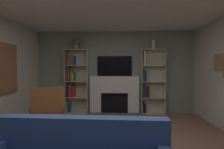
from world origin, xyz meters
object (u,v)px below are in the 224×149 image
object	(u,v)px
fireplace	(114,94)
bookshelf_right	(150,82)
vase_with_flowers	(153,44)
tv	(115,66)
armchair	(47,108)
bookshelf_left	(74,81)
potted_plant	(76,43)

from	to	relation	value
fireplace	bookshelf_right	xyz separation A→B (m)	(1.08, 0.01, 0.36)
fireplace	vase_with_flowers	size ratio (longest dim) A/B	3.65
tv	armchair	size ratio (longest dim) A/B	1.07
bookshelf_left	armchair	size ratio (longest dim) A/B	1.98
fireplace	vase_with_flowers	world-z (taller)	vase_with_flowers
tv	vase_with_flowers	size ratio (longest dim) A/B	2.43
bookshelf_right	potted_plant	xyz separation A→B (m)	(-2.25, -0.06, 1.21)
potted_plant	armchair	size ratio (longest dim) A/B	0.38
vase_with_flowers	potted_plant	bearing A→B (deg)	179.98
vase_with_flowers	armchair	size ratio (longest dim) A/B	0.44
tv	bookshelf_right	distance (m)	1.19
fireplace	bookshelf_left	bearing A→B (deg)	-179.83
armchair	bookshelf_left	bearing A→B (deg)	84.06
bookshelf_left	potted_plant	world-z (taller)	potted_plant
bookshelf_right	potted_plant	size ratio (longest dim) A/B	5.25
tv	bookshelf_right	size ratio (longest dim) A/B	0.54
fireplace	bookshelf_right	world-z (taller)	bookshelf_right
fireplace	tv	xyz separation A→B (m)	(0.00, 0.07, 0.86)
fireplace	potted_plant	distance (m)	1.96
bookshelf_left	fireplace	bearing A→B (deg)	0.17
tv	bookshelf_right	world-z (taller)	bookshelf_right
bookshelf_left	armchair	bearing A→B (deg)	-95.94
bookshelf_right	armchair	size ratio (longest dim) A/B	1.98
tv	potted_plant	distance (m)	1.37
fireplace	bookshelf_left	distance (m)	1.32
tv	bookshelf_left	xyz separation A→B (m)	(-1.26, -0.07, -0.46)
bookshelf_right	armchair	world-z (taller)	bookshelf_right
fireplace	vase_with_flowers	bearing A→B (deg)	-2.45
fireplace	bookshelf_left	world-z (taller)	bookshelf_left
vase_with_flowers	bookshelf_left	bearing A→B (deg)	178.91
potted_plant	bookshelf_right	bearing A→B (deg)	1.51
vase_with_flowers	armchair	world-z (taller)	vase_with_flowers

